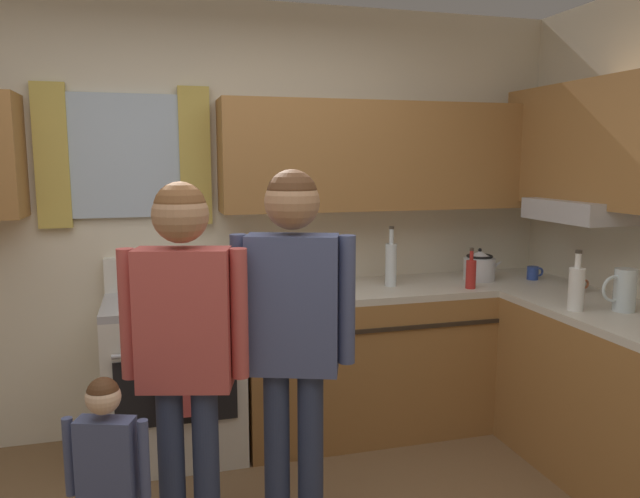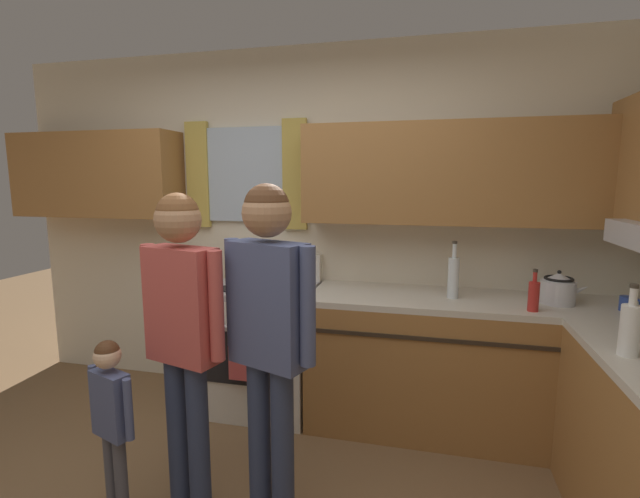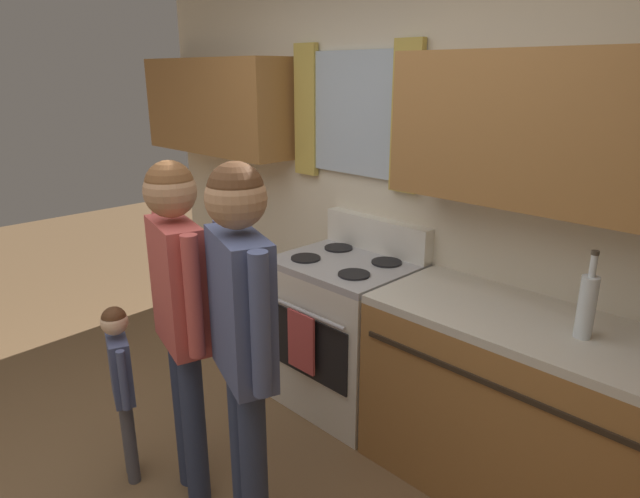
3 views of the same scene
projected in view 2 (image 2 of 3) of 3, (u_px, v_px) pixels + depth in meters
back_wall_unit at (303, 207)px, 3.32m from camera, size 4.60×0.42×2.60m
kitchen_counter_run at (536, 402)px, 2.44m from camera, size 2.10×2.07×0.90m
stove_oven at (263, 344)px, 3.26m from camera, size 0.74×0.67×1.10m
bottle_tall_clear at (453, 276)px, 2.85m from camera, size 0.07×0.07×0.37m
bottle_sauce_red at (534, 295)px, 2.57m from camera, size 0.06×0.06×0.25m
bottle_milk_white at (630, 328)px, 1.91m from camera, size 0.08×0.08×0.31m
mug_cobalt_blue at (627, 304)px, 2.58m from camera, size 0.11×0.07×0.08m
stovetop_kettle at (558, 288)px, 2.73m from camera, size 0.27×0.20×0.21m
adult_holding_child at (183, 317)px, 2.14m from camera, size 0.48×0.24×1.59m
adult_in_plaid at (269, 317)px, 2.05m from camera, size 0.48×0.27×1.63m
small_child at (111, 410)px, 2.11m from camera, size 0.30×0.15×0.92m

